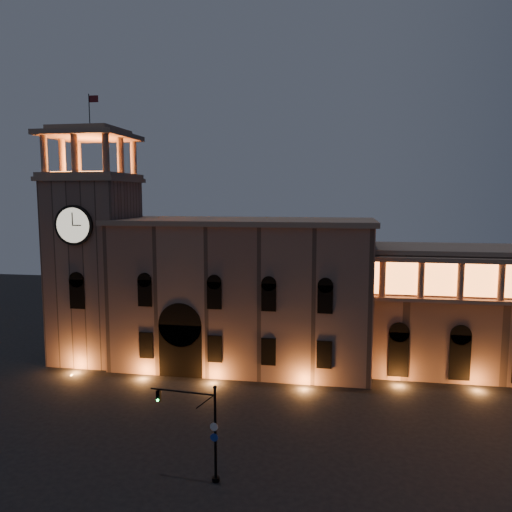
{
  "coord_description": "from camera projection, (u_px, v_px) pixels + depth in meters",
  "views": [
    {
      "loc": [
        9.53,
        -36.0,
        20.27
      ],
      "look_at": [
        0.61,
        16.0,
        13.94
      ],
      "focal_mm": 35.0,
      "sensor_mm": 36.0,
      "label": 1
    }
  ],
  "objects": [
    {
      "name": "ground",
      "position": [
        214.0,
        455.0,
        39.24
      ],
      "size": [
        160.0,
        160.0,
        0.0
      ],
      "primitive_type": "plane",
      "color": "black",
      "rests_on": "ground"
    },
    {
      "name": "government_building",
      "position": [
        242.0,
        292.0,
        60.01
      ],
      "size": [
        30.8,
        12.8,
        17.6
      ],
      "color": "#7E5F52",
      "rests_on": "ground"
    },
    {
      "name": "clock_tower",
      "position": [
        95.0,
        259.0,
        61.72
      ],
      "size": [
        9.8,
        9.8,
        32.4
      ],
      "color": "#7E5F52",
      "rests_on": "ground"
    },
    {
      "name": "traffic_light",
      "position": [
        204.0,
        430.0,
        35.46
      ],
      "size": [
        5.19,
        0.83,
        7.14
      ],
      "rotation": [
        0.0,
        0.0,
        -0.09
      ],
      "color": "black",
      "rests_on": "ground"
    }
  ]
}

